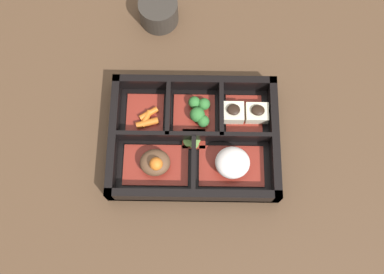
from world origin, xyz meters
The scene contains 10 objects.
ground_plane centered at (0.00, 0.00, 0.00)m, with size 3.00×3.00×0.00m, color #4C3523.
bento_base centered at (0.00, 0.00, 0.01)m, with size 0.31×0.23×0.01m.
bento_rim centered at (0.00, 0.00, 0.02)m, with size 0.31×0.23×0.05m.
bowl_rice centered at (-0.07, 0.05, 0.03)m, with size 0.12×0.08×0.05m.
bowl_stew centered at (0.07, 0.05, 0.03)m, with size 0.12×0.08×0.05m.
bowl_tofu centered at (-0.09, -0.05, 0.02)m, with size 0.09×0.08×0.04m.
bowl_greens centered at (-0.01, -0.05, 0.02)m, with size 0.08×0.08×0.03m.
bowl_carrots centered at (0.09, -0.04, 0.02)m, with size 0.07×0.08×0.02m.
bowl_pickles centered at (0.00, 0.00, 0.02)m, with size 0.04×0.04×0.01m.
tea_cup centered at (0.07, -0.27, 0.03)m, with size 0.08×0.08×0.05m.
Camera 1 is at (-0.00, 0.26, 0.81)m, focal length 42.00 mm.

